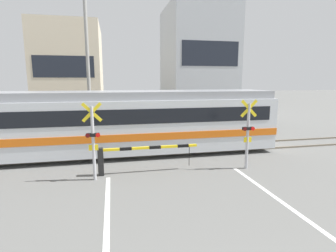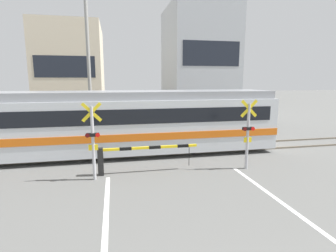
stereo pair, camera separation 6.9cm
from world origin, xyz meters
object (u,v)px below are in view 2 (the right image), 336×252
at_px(crossing_signal_left, 93,138).
at_px(crossing_signal_right, 248,131).
at_px(crossing_barrier_far, 179,125).
at_px(pedestrian, 147,115).
at_px(crossing_barrier_near, 128,154).
at_px(commuter_train, 49,123).

xyz_separation_m(crossing_signal_left, crossing_signal_right, (5.82, 0.00, 0.00)).
xyz_separation_m(crossing_barrier_far, pedestrian, (-1.57, 3.43, 0.22)).
distance_m(crossing_signal_left, pedestrian, 10.24).
height_order(crossing_barrier_near, pedestrian, pedestrian).
bearing_deg(pedestrian, commuter_train, -128.11).
bearing_deg(crossing_signal_right, pedestrian, 105.78).
bearing_deg(pedestrian, crossing_signal_right, -74.22).
relative_size(crossing_barrier_near, crossing_signal_left, 1.38).
distance_m(crossing_barrier_near, crossing_barrier_far, 6.86).
relative_size(commuter_train, crossing_barrier_far, 5.54).
height_order(commuter_train, pedestrian, commuter_train).
bearing_deg(crossing_signal_right, crossing_barrier_far, 100.61).
bearing_deg(commuter_train, crossing_barrier_far, 25.01).
relative_size(crossing_signal_left, pedestrian, 1.64).
distance_m(crossing_barrier_near, crossing_signal_right, 4.71).
bearing_deg(crossing_barrier_far, pedestrian, 114.59).
bearing_deg(pedestrian, crossing_signal_left, -107.43).
height_order(crossing_signal_left, pedestrian, crossing_signal_left).
height_order(crossing_barrier_far, pedestrian, pedestrian).
xyz_separation_m(commuter_train, pedestrian, (5.15, 6.57, -0.63)).
distance_m(commuter_train, crossing_barrier_near, 4.39).
bearing_deg(commuter_train, crossing_signal_left, -56.68).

